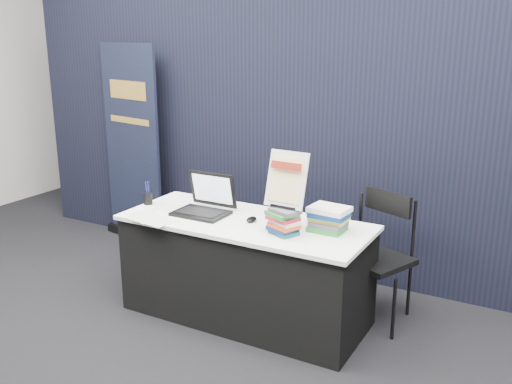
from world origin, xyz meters
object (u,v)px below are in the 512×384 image
object	(u,v)px
display_table	(245,269)
book_stack_tall	(284,221)
info_sign	(287,180)
stacking_chair	(378,252)
laptop	(205,204)
book_stack_short	(328,219)
pullup_banner	(133,156)

from	to	relation	value
display_table	book_stack_tall	bearing A→B (deg)	-18.20
info_sign	stacking_chair	size ratio (longest dim) A/B	0.41
book_stack_tall	stacking_chair	distance (m)	0.81
display_table	info_sign	xyz separation A→B (m)	(0.37, -0.09, 0.74)
stacking_chair	info_sign	bearing A→B (deg)	-110.07
laptop	book_stack_short	xyz separation A→B (m)	(0.95, 0.08, 0.02)
info_sign	stacking_chair	world-z (taller)	info_sign
pullup_banner	stacking_chair	size ratio (longest dim) A/B	2.08
display_table	pullup_banner	world-z (taller)	pullup_banner
info_sign	pullup_banner	bearing A→B (deg)	158.63
info_sign	pullup_banner	world-z (taller)	pullup_banner
book_stack_tall	info_sign	xyz separation A→B (m)	(-0.00, 0.03, 0.27)
book_stack_short	pullup_banner	xyz separation A→B (m)	(-2.40, 0.80, 0.03)
display_table	book_stack_tall	size ratio (longest dim) A/B	7.69
book_stack_short	stacking_chair	xyz separation A→B (m)	(0.25, 0.36, -0.32)
pullup_banner	stacking_chair	bearing A→B (deg)	1.51
info_sign	book_stack_short	bearing A→B (deg)	40.15
book_stack_short	display_table	bearing A→B (deg)	-171.98
display_table	book_stack_tall	world-z (taller)	book_stack_tall
book_stack_tall	pullup_banner	xyz separation A→B (m)	(-2.17, 1.01, 0.02)
book_stack_tall	stacking_chair	bearing A→B (deg)	49.25
pullup_banner	laptop	bearing A→B (deg)	-20.18
info_sign	pullup_banner	size ratio (longest dim) A/B	0.20
display_table	book_stack_short	size ratio (longest dim) A/B	7.08
laptop	book_stack_short	distance (m)	0.95
book_stack_tall	stacking_chair	world-z (taller)	stacking_chair
book_stack_short	laptop	bearing A→B (deg)	-175.36
book_stack_short	stacking_chair	size ratio (longest dim) A/B	0.27
display_table	laptop	size ratio (longest dim) A/B	4.62
display_table	stacking_chair	world-z (taller)	stacking_chair
display_table	book_stack_short	world-z (taller)	book_stack_short
pullup_banner	book_stack_tall	bearing A→B (deg)	-13.87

